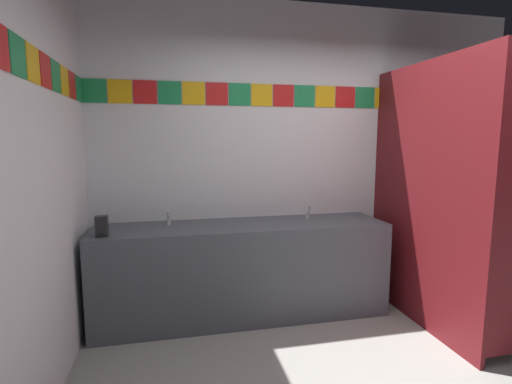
{
  "coord_description": "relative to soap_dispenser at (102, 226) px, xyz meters",
  "views": [
    {
      "loc": [
        -1.36,
        -1.83,
        1.58
      ],
      "look_at": [
        -0.71,
        1.11,
        1.16
      ],
      "focal_mm": 26.97,
      "sensor_mm": 36.0,
      "label": 1
    }
  ],
  "objects": [
    {
      "name": "faucet_right",
      "position": [
        1.76,
        0.27,
        -0.03
      ],
      "size": [
        0.04,
        0.1,
        0.14
      ],
      "color": "silver",
      "rests_on": "vanity_counter"
    },
    {
      "name": "wall_back",
      "position": [
        1.89,
        0.52,
        0.5
      ],
      "size": [
        4.15,
        0.09,
        2.83
      ],
      "color": "silver",
      "rests_on": "ground_plane"
    },
    {
      "name": "faucet_left",
      "position": [
        0.5,
        0.27,
        -0.03
      ],
      "size": [
        0.04,
        0.1,
        0.14
      ],
      "color": "silver",
      "rests_on": "vanity_counter"
    },
    {
      "name": "stall_divider",
      "position": [
        2.74,
        -0.52,
        0.19
      ],
      "size": [
        0.92,
        1.49,
        2.2
      ],
      "color": "maroon",
      "rests_on": "ground_plane"
    },
    {
      "name": "vanity_counter",
      "position": [
        1.13,
        0.18,
        -0.49
      ],
      "size": [
        2.54,
        0.6,
        0.84
      ],
      "color": "#4C515B",
      "rests_on": "ground_plane"
    },
    {
      "name": "soap_dispenser",
      "position": [
        0.0,
        0.0,
        0.0
      ],
      "size": [
        0.09,
        0.09,
        0.16
      ],
      "color": "black",
      "rests_on": "vanity_counter"
    },
    {
      "name": "toilet",
      "position": [
        3.2,
        0.11,
        -0.61
      ],
      "size": [
        0.39,
        0.49,
        0.74
      ],
      "color": "white",
      "rests_on": "ground_plane"
    }
  ]
}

